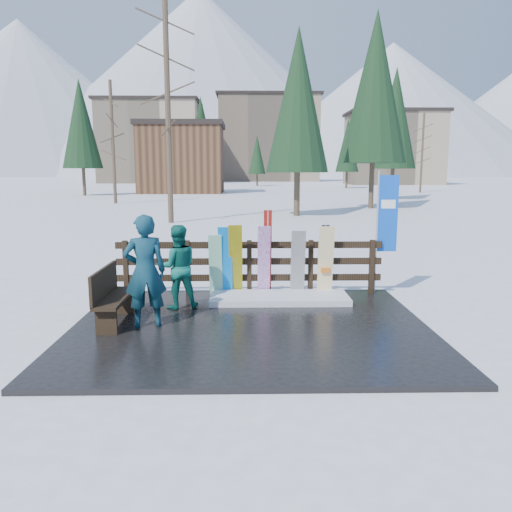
{
  "coord_description": "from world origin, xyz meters",
  "views": [
    {
      "loc": [
        -0.07,
        -8.15,
        2.66
      ],
      "look_at": [
        0.12,
        1.0,
        1.1
      ],
      "focal_mm": 35.0,
      "sensor_mm": 36.0,
      "label": 1
    }
  ],
  "objects_px": {
    "snowboard_1": "(216,266)",
    "snowboard_2": "(236,261)",
    "snowboard_0": "(225,262)",
    "snowboard_5": "(326,261)",
    "rental_flag": "(385,218)",
    "snowboard_4": "(298,263)",
    "person_back": "(177,267)",
    "snowboard_3": "(264,261)",
    "bench": "(111,294)",
    "person_front": "(145,271)"
  },
  "relations": [
    {
      "from": "snowboard_5",
      "to": "rental_flag",
      "type": "height_order",
      "value": "rental_flag"
    },
    {
      "from": "snowboard_4",
      "to": "person_front",
      "type": "bearing_deg",
      "value": -143.68
    },
    {
      "from": "snowboard_0",
      "to": "rental_flag",
      "type": "bearing_deg",
      "value": 4.6
    },
    {
      "from": "snowboard_0",
      "to": "snowboard_4",
      "type": "distance_m",
      "value": 1.5
    },
    {
      "from": "person_front",
      "to": "person_back",
      "type": "relative_size",
      "value": 1.19
    },
    {
      "from": "snowboard_3",
      "to": "snowboard_5",
      "type": "xyz_separation_m",
      "value": [
        1.28,
        0.0,
        -0.01
      ]
    },
    {
      "from": "snowboard_5",
      "to": "snowboard_1",
      "type": "bearing_deg",
      "value": 180.0
    },
    {
      "from": "snowboard_2",
      "to": "snowboard_3",
      "type": "xyz_separation_m",
      "value": [
        0.59,
        0.0,
        -0.01
      ]
    },
    {
      "from": "snowboard_1",
      "to": "person_back",
      "type": "height_order",
      "value": "person_back"
    },
    {
      "from": "snowboard_4",
      "to": "person_front",
      "type": "xyz_separation_m",
      "value": [
        -2.74,
        -2.02,
        0.25
      ]
    },
    {
      "from": "snowboard_0",
      "to": "person_back",
      "type": "relative_size",
      "value": 0.94
    },
    {
      "from": "snowboard_0",
      "to": "snowboard_4",
      "type": "relative_size",
      "value": 1.06
    },
    {
      "from": "person_front",
      "to": "bench",
      "type": "bearing_deg",
      "value": -30.15
    },
    {
      "from": "snowboard_1",
      "to": "snowboard_4",
      "type": "xyz_separation_m",
      "value": [
        1.7,
        -0.0,
        0.04
      ]
    },
    {
      "from": "bench",
      "to": "person_front",
      "type": "bearing_deg",
      "value": -15.43
    },
    {
      "from": "snowboard_3",
      "to": "snowboard_4",
      "type": "xyz_separation_m",
      "value": [
        0.7,
        -0.0,
        -0.05
      ]
    },
    {
      "from": "snowboard_0",
      "to": "snowboard_1",
      "type": "distance_m",
      "value": 0.22
    },
    {
      "from": "snowboard_0",
      "to": "snowboard_5",
      "type": "xyz_separation_m",
      "value": [
        2.08,
        0.0,
        0.0
      ]
    },
    {
      "from": "bench",
      "to": "snowboard_0",
      "type": "distance_m",
      "value": 2.64
    },
    {
      "from": "rental_flag",
      "to": "snowboard_5",
      "type": "bearing_deg",
      "value": -168.09
    },
    {
      "from": "bench",
      "to": "snowboard_3",
      "type": "distance_m",
      "value": 3.25
    },
    {
      "from": "snowboard_1",
      "to": "snowboard_2",
      "type": "height_order",
      "value": "snowboard_2"
    },
    {
      "from": "rental_flag",
      "to": "person_back",
      "type": "height_order",
      "value": "rental_flag"
    },
    {
      "from": "snowboard_1",
      "to": "rental_flag",
      "type": "height_order",
      "value": "rental_flag"
    },
    {
      "from": "snowboard_0",
      "to": "snowboard_5",
      "type": "bearing_deg",
      "value": 0.0
    },
    {
      "from": "snowboard_2",
      "to": "snowboard_3",
      "type": "relative_size",
      "value": 1.01
    },
    {
      "from": "person_front",
      "to": "snowboard_0",
      "type": "bearing_deg",
      "value": -136.32
    },
    {
      "from": "snowboard_2",
      "to": "snowboard_1",
      "type": "bearing_deg",
      "value": 180.0
    },
    {
      "from": "person_front",
      "to": "person_back",
      "type": "distance_m",
      "value": 1.22
    },
    {
      "from": "snowboard_4",
      "to": "person_back",
      "type": "distance_m",
      "value": 2.52
    },
    {
      "from": "snowboard_2",
      "to": "snowboard_5",
      "type": "height_order",
      "value": "snowboard_2"
    },
    {
      "from": "bench",
      "to": "rental_flag",
      "type": "height_order",
      "value": "rental_flag"
    },
    {
      "from": "snowboard_2",
      "to": "snowboard_5",
      "type": "xyz_separation_m",
      "value": [
        1.86,
        0.0,
        -0.02
      ]
    },
    {
      "from": "snowboard_3",
      "to": "snowboard_2",
      "type": "bearing_deg",
      "value": -180.0
    },
    {
      "from": "snowboard_2",
      "to": "snowboard_0",
      "type": "bearing_deg",
      "value": 180.0
    },
    {
      "from": "person_front",
      "to": "person_back",
      "type": "xyz_separation_m",
      "value": [
        0.37,
        1.16,
        -0.15
      ]
    },
    {
      "from": "snowboard_3",
      "to": "rental_flag",
      "type": "relative_size",
      "value": 0.59
    },
    {
      "from": "snowboard_2",
      "to": "person_front",
      "type": "distance_m",
      "value": 2.49
    },
    {
      "from": "snowboard_3",
      "to": "snowboard_0",
      "type": "bearing_deg",
      "value": -180.0
    },
    {
      "from": "rental_flag",
      "to": "person_back",
      "type": "distance_m",
      "value": 4.45
    },
    {
      "from": "snowboard_2",
      "to": "person_back",
      "type": "height_order",
      "value": "person_back"
    },
    {
      "from": "snowboard_2",
      "to": "person_back",
      "type": "relative_size",
      "value": 0.97
    },
    {
      "from": "snowboard_1",
      "to": "rental_flag",
      "type": "xyz_separation_m",
      "value": [
        3.56,
        0.27,
        0.95
      ]
    },
    {
      "from": "bench",
      "to": "person_front",
      "type": "xyz_separation_m",
      "value": [
        0.63,
        -0.17,
        0.43
      ]
    },
    {
      "from": "snowboard_3",
      "to": "person_back",
      "type": "height_order",
      "value": "person_back"
    },
    {
      "from": "snowboard_2",
      "to": "person_front",
      "type": "bearing_deg",
      "value": -125.78
    },
    {
      "from": "snowboard_0",
      "to": "snowboard_3",
      "type": "xyz_separation_m",
      "value": [
        0.8,
        0.0,
        0.01
      ]
    },
    {
      "from": "snowboard_0",
      "to": "person_back",
      "type": "height_order",
      "value": "person_back"
    },
    {
      "from": "snowboard_0",
      "to": "snowboard_5",
      "type": "height_order",
      "value": "snowboard_5"
    },
    {
      "from": "snowboard_0",
      "to": "rental_flag",
      "type": "height_order",
      "value": "rental_flag"
    }
  ]
}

